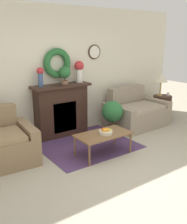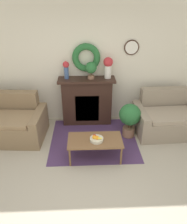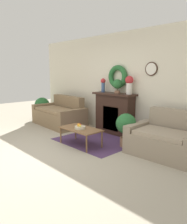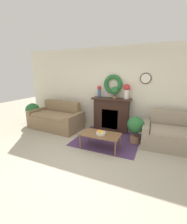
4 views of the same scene
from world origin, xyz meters
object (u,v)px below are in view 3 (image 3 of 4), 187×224
(loveseat_right, at_px, (166,140))
(vase_on_mantel_left, at_px, (103,84))
(fruit_bowl, at_px, (80,127))
(couch_left, at_px, (60,115))
(coffee_table, at_px, (81,130))
(fireplace, at_px, (114,113))
(potted_plant_floor_by_couch, at_px, (42,106))
(potted_plant_on_mantel, at_px, (117,85))
(vase_on_mantel_right, at_px, (129,84))
(potted_plant_floor_by_loveseat, at_px, (126,126))

(loveseat_right, relative_size, vase_on_mantel_left, 3.79)
(vase_on_mantel_left, bearing_deg, fruit_bowl, -66.89)
(couch_left, height_order, coffee_table, couch_left)
(fruit_bowl, bearing_deg, fireplace, 96.07)
(potted_plant_floor_by_couch, bearing_deg, coffee_table, -15.40)
(vase_on_mantel_left, height_order, potted_plant_on_mantel, vase_on_mantel_left)
(loveseat_right, bearing_deg, couch_left, 178.65)
(loveseat_right, xyz_separation_m, potted_plant_floor_by_couch, (-4.75, -0.02, 0.17))
(vase_on_mantel_right, height_order, potted_plant_floor_by_couch, vase_on_mantel_right)
(vase_on_mantel_left, xyz_separation_m, potted_plant_floor_by_couch, (-2.54, -0.47, -0.85))
(potted_plant_floor_by_couch, distance_m, potted_plant_floor_by_loveseat, 3.87)
(coffee_table, bearing_deg, couch_left, 157.89)
(fruit_bowl, distance_m, potted_plant_floor_by_loveseat, 1.04)
(couch_left, height_order, potted_plant_floor_by_loveseat, couch_left)
(vase_on_mantel_left, bearing_deg, potted_plant_on_mantel, -2.14)
(couch_left, xyz_separation_m, vase_on_mantel_right, (2.31, 0.52, 1.06))
(couch_left, distance_m, potted_plant_floor_by_couch, 1.15)
(coffee_table, bearing_deg, vase_on_mantel_right, 75.44)
(vase_on_mantel_left, distance_m, potted_plant_floor_by_loveseat, 1.71)
(loveseat_right, height_order, coffee_table, loveseat_right)
(fruit_bowl, xyz_separation_m, vase_on_mantel_left, (-0.58, 1.36, 0.89))
(vase_on_mantel_left, relative_size, potted_plant_floor_by_loveseat, 0.50)
(fireplace, bearing_deg, vase_on_mantel_left, 179.28)
(potted_plant_on_mantel, bearing_deg, vase_on_mantel_left, 177.86)
(couch_left, bearing_deg, potted_plant_floor_by_couch, -178.86)
(vase_on_mantel_left, relative_size, vase_on_mantel_right, 0.83)
(fireplace, relative_size, coffee_table, 1.26)
(loveseat_right, xyz_separation_m, potted_plant_on_mantel, (-1.67, 0.43, 1.03))
(potted_plant_floor_by_couch, bearing_deg, potted_plant_on_mantel, 8.29)
(potted_plant_on_mantel, bearing_deg, potted_plant_floor_by_loveseat, -37.95)
(coffee_table, relative_size, potted_plant_on_mantel, 2.72)
(vase_on_mantel_right, xyz_separation_m, potted_plant_on_mantel, (-0.37, -0.02, -0.04))
(loveseat_right, bearing_deg, potted_plant_floor_by_couch, 177.71)
(vase_on_mantel_right, bearing_deg, loveseat_right, -19.11)
(coffee_table, bearing_deg, fireplace, 95.35)
(fireplace, height_order, coffee_table, fireplace)
(fireplace, xyz_separation_m, vase_on_mantel_left, (-0.44, 0.01, 0.77))
(vase_on_mantel_right, distance_m, potted_plant_floor_by_loveseat, 1.19)
(potted_plant_floor_by_couch, bearing_deg, fireplace, 8.83)
(fruit_bowl, relative_size, vase_on_mantel_left, 0.64)
(potted_plant_on_mantel, bearing_deg, couch_left, -165.44)
(couch_left, relative_size, potted_plant_on_mantel, 5.13)
(potted_plant_on_mantel, distance_m, potted_plant_floor_by_couch, 3.22)
(couch_left, xyz_separation_m, potted_plant_floor_by_couch, (-1.14, 0.06, 0.16))
(loveseat_right, distance_m, vase_on_mantel_right, 1.75)
(loveseat_right, height_order, fruit_bowl, loveseat_right)
(loveseat_right, bearing_deg, coffee_table, -154.63)
(couch_left, distance_m, vase_on_mantel_right, 2.59)
(fruit_bowl, relative_size, potted_plant_on_mantel, 0.67)
(potted_plant_floor_by_couch, bearing_deg, vase_on_mantel_left, 10.44)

